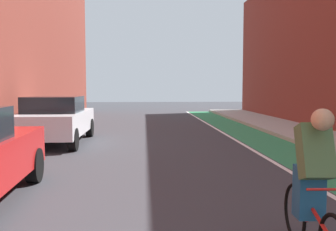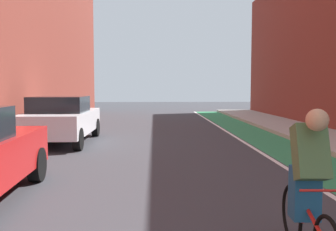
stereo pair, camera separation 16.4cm
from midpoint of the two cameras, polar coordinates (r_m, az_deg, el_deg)
name	(u,v)px [view 1 (the left image)]	position (r m, az deg, el deg)	size (l,w,h in m)	color
ground_plane	(164,165)	(8.81, -1.15, -7.61)	(74.36, 74.36, 0.00)	#38383D
bike_lane_paint	(282,149)	(11.47, 16.68, -4.97)	(1.60, 33.80, 0.00)	#2D8451
lane_divider_stripe	(252,150)	(11.19, 12.34, -5.12)	(0.12, 33.80, 0.00)	white
parked_sedan_white	(55,119)	(12.61, -17.24, -0.56)	(1.94, 4.24, 1.53)	silver
cyclist_mid	(313,185)	(4.19, 20.27, -9.98)	(0.48, 1.73, 1.62)	black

